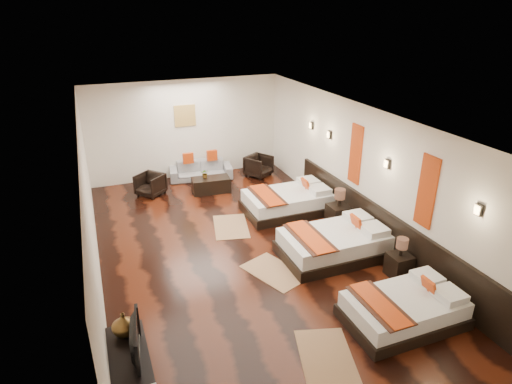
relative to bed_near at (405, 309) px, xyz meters
name	(u,v)px	position (x,y,z in m)	size (l,w,h in m)	color
floor	(242,253)	(-1.69, 2.90, -0.24)	(5.50, 9.50, 0.01)	black
ceiling	(241,118)	(-1.69, 2.90, 2.56)	(5.50, 9.50, 0.01)	white
back_wall	(186,129)	(-1.69, 7.65, 1.16)	(5.50, 0.01, 2.80)	silver
left_wall	(90,213)	(-4.44, 2.90, 1.16)	(0.01, 9.50, 2.80)	silver
right_wall	(363,172)	(1.06, 2.90, 1.16)	(0.01, 9.50, 2.80)	silver
headboard_panel	(379,228)	(1.02, 2.10, 0.21)	(0.08, 6.60, 0.90)	black
bed_near	(405,309)	(0.00, 0.00, 0.00)	(1.85, 1.16, 0.71)	black
bed_mid	(335,243)	(0.00, 2.15, 0.03)	(2.11, 1.32, 0.80)	black
bed_far	(288,201)	(0.00, 4.33, 0.03)	(2.07, 1.30, 0.79)	black
nightstand_a	(399,263)	(0.75, 1.09, 0.03)	(0.40, 0.40, 0.79)	black
nightstand_b	(338,213)	(0.75, 3.25, 0.07)	(0.46, 0.46, 0.90)	black
jute_mat_near	(326,358)	(-1.54, -0.26, -0.24)	(0.75, 1.20, 0.01)	#9D7450
jute_mat_mid	(275,272)	(-1.36, 2.03, -0.24)	(0.75, 1.20, 0.01)	#9D7450
jute_mat_far	(231,226)	(-1.55, 4.08, -0.24)	(0.75, 1.20, 0.01)	#9D7450
tv	(131,340)	(-4.14, 0.23, 0.55)	(0.82, 0.11, 0.47)	black
figurine	(124,324)	(-4.19, 0.65, 0.48)	(0.33, 0.33, 0.34)	brown
sofa	(201,170)	(-1.41, 7.25, 0.02)	(1.77, 0.69, 0.52)	gray
armchair_left	(150,185)	(-2.96, 6.59, 0.05)	(0.63, 0.65, 0.59)	black
armchair_right	(259,166)	(0.23, 6.85, 0.07)	(0.66, 0.68, 0.62)	black
coffee_table	(211,185)	(-1.41, 6.20, -0.04)	(1.00, 0.50, 0.40)	black
table_plant	(205,173)	(-1.54, 6.27, 0.28)	(0.22, 0.19, 0.25)	#2A551C
orange_panel_a	(427,192)	(1.04, 1.00, 1.46)	(0.04, 0.40, 1.30)	#D86014
orange_panel_b	(356,154)	(1.04, 3.20, 1.46)	(0.04, 0.40, 1.30)	#D86014
sconce_near	(478,210)	(1.01, -0.10, 1.61)	(0.07, 0.12, 0.18)	black
sconce_mid	(387,164)	(1.01, 2.10, 1.61)	(0.07, 0.12, 0.18)	black
sconce_far	(329,135)	(1.01, 4.30, 1.61)	(0.07, 0.12, 0.18)	black
sconce_lounge	(311,126)	(1.01, 5.20, 1.61)	(0.07, 0.12, 0.18)	black
gold_artwork	(185,116)	(-1.69, 7.63, 1.56)	(0.60, 0.04, 0.60)	#AD873F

